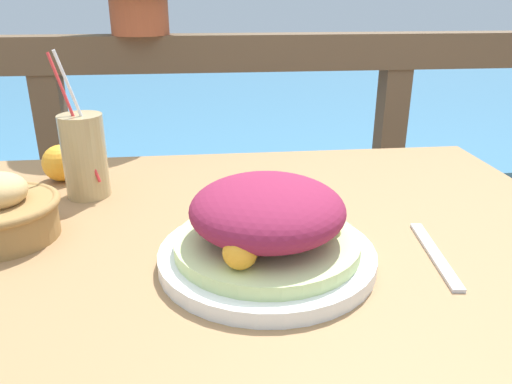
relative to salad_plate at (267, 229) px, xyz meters
name	(u,v)px	position (x,y,z in m)	size (l,w,h in m)	color
patio_table	(257,312)	(-0.01, 0.04, -0.15)	(1.03, 0.88, 0.76)	#997047
railing_fence	(228,140)	(-0.01, 0.75, -0.09)	(2.80, 0.08, 0.99)	brown
sea_backdrop	(211,116)	(-0.01, 3.25, -0.61)	(12.00, 4.00, 0.39)	teal
salad_plate	(267,229)	(0.00, 0.00, 0.00)	(0.28, 0.28, 0.11)	white
drink_glass	(85,156)	(-0.28, 0.27, 0.02)	(0.08, 0.07, 0.25)	tan
bread_basket	(0,213)	(-0.37, 0.11, -0.01)	(0.16, 0.16, 0.10)	olive
knife	(435,254)	(0.23, -0.01, -0.05)	(0.04, 0.18, 0.00)	silver
orange_near_basket	(61,163)	(-0.34, 0.35, -0.02)	(0.07, 0.07, 0.07)	#F9A328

